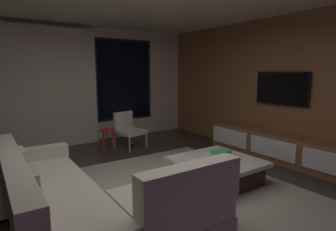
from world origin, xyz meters
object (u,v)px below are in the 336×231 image
Objects in this scene: sectional_couch at (82,202)px; mounted_tv at (282,88)px; side_stool at (108,133)px; book_stack_on_coffee_table at (221,154)px; media_console at (281,149)px; coffee_table at (217,171)px; accent_chair_near_window at (128,128)px.

mounted_tv reaches higher than sectional_couch.
side_stool is at bearing 137.83° from mounted_tv.
sectional_couch is 4.05m from mounted_tv.
book_stack_on_coffee_table is 1.55m from media_console.
coffee_table is 1.67m from media_console.
sectional_couch is 8.50× the size of book_stack_on_coffee_table.
coffee_table is 2.52× the size of side_stool.
coffee_table is at bearing -74.62° from side_stool.
sectional_couch is 5.43× the size of side_stool.
sectional_couch is 3.21× the size of accent_chair_near_window.
coffee_table is 1.07× the size of mounted_tv.
accent_chair_near_window is 0.72× the size of mounted_tv.
mounted_tv is (1.73, 0.18, 0.93)m from book_stack_on_coffee_table.
book_stack_on_coffee_table is at bearing -174.12° from mounted_tv.
coffee_table is 3.94× the size of book_stack_on_coffee_table.
mounted_tv is (3.90, 0.30, 1.06)m from sectional_couch.
book_stack_on_coffee_table is 1.97m from mounted_tv.
sectional_couch is 3.72m from media_console.
sectional_couch is at bearing -177.97° from coffee_table.
mounted_tv is at bearing -48.14° from accent_chair_near_window.
coffee_table is 2.57m from accent_chair_near_window.
media_console is at bearing 1.53° from sectional_couch.
book_stack_on_coffee_table is 0.09× the size of media_console.
accent_chair_near_window is at bearing 98.04° from book_stack_on_coffee_table.
media_console is (1.90, -2.52, -0.18)m from accent_chair_near_window.
sectional_couch reaches higher than media_console.
sectional_couch is 2.05m from coffee_table.
coffee_table is at bearing -173.08° from mounted_tv.
media_console is at bearing 0.91° from coffee_table.
book_stack_on_coffee_table is (2.17, 0.12, 0.13)m from sectional_couch.
side_stool is 3.45m from media_console.
accent_chair_near_window is (1.82, 2.62, 0.14)m from sectional_couch.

